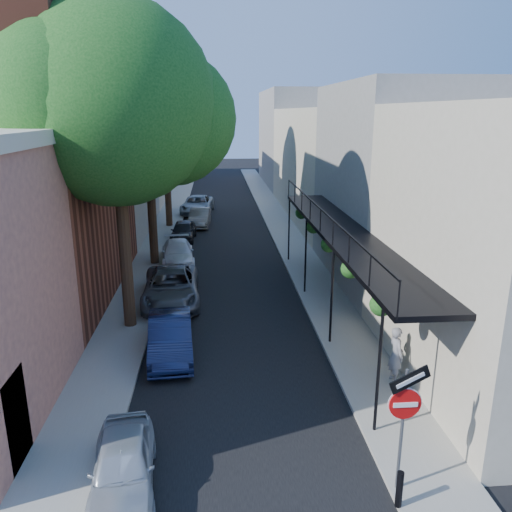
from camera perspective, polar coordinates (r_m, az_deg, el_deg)
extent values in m
cube|color=black|center=(38.28, -3.78, 4.43)|extent=(6.00, 64.00, 0.01)
cube|color=gray|center=(38.42, -9.77, 4.36)|extent=(2.00, 64.00, 0.12)
cube|color=gray|center=(38.53, 2.20, 4.61)|extent=(2.00, 64.00, 0.12)
cube|color=beige|center=(12.77, -25.78, -16.48)|extent=(0.10, 1.20, 2.20)
cube|color=gray|center=(21.95, -17.17, 16.12)|extent=(0.06, 7.00, 4.00)
cube|color=gray|center=(34.69, -19.06, 9.90)|extent=(8.00, 12.00, 9.00)
cube|color=beige|center=(48.31, -15.09, 12.34)|extent=(8.00, 16.00, 10.00)
cube|color=tan|center=(62.18, -12.76, 12.29)|extent=(8.00, 12.00, 8.00)
cube|color=gray|center=(24.63, 18.31, 7.75)|extent=(8.00, 10.00, 9.00)
cube|color=beige|center=(38.85, 9.73, 10.37)|extent=(8.00, 20.00, 8.00)
cube|color=gray|center=(56.36, 5.23, 13.27)|extent=(8.00, 16.00, 10.00)
cube|color=black|center=(18.60, 10.19, 2.68)|extent=(2.00, 16.00, 0.15)
cube|color=black|center=(18.20, 7.42, 5.34)|extent=(0.05, 16.00, 0.05)
cylinder|color=black|center=(12.64, 13.86, -12.39)|extent=(0.08, 0.08, 3.40)
cylinder|color=black|center=(26.44, 3.79, 3.13)|extent=(0.08, 0.08, 3.40)
sphere|color=#144815|center=(13.07, 14.12, -5.43)|extent=(0.60, 0.60, 0.60)
sphere|color=#144815|center=(18.57, 8.33, 1.31)|extent=(0.60, 0.60, 0.60)
sphere|color=#144815|center=(24.30, 5.23, 4.92)|extent=(0.60, 0.60, 0.60)
cylinder|color=#595B60|center=(11.18, 16.29, -18.86)|extent=(0.07, 0.07, 2.90)
cylinder|color=red|center=(10.77, 16.67, -15.91)|extent=(0.66, 0.04, 0.66)
cube|color=white|center=(10.75, 16.73, -15.99)|extent=(0.50, 0.02, 0.10)
cylinder|color=white|center=(10.79, 16.63, -15.86)|extent=(0.70, 0.02, 0.70)
cube|color=black|center=(10.51, 17.19, -13.35)|extent=(0.89, 0.15, 0.58)
cube|color=white|center=(10.48, 17.26, -13.43)|extent=(0.60, 0.10, 0.31)
cylinder|color=black|center=(11.33, 16.07, -24.24)|extent=(0.14, 0.14, 0.80)
cylinder|color=#352615|center=(18.29, -14.86, 2.17)|extent=(0.44, 0.44, 7.00)
sphere|color=#144815|center=(17.79, -15.94, 16.43)|extent=(6.80, 6.80, 6.80)
sphere|color=#144815|center=(18.57, -9.88, 15.21)|extent=(4.76, 4.76, 4.76)
cylinder|color=#352615|center=(26.10, -11.84, 5.65)|extent=(0.44, 0.44, 6.30)
sphere|color=#144815|center=(25.70, -12.38, 14.56)|extent=(6.00, 6.00, 6.00)
sphere|color=#144815|center=(26.47, -8.75, 13.69)|extent=(4.20, 4.20, 4.20)
cylinder|color=#352615|center=(34.88, -10.13, 9.18)|extent=(0.44, 0.44, 7.35)
sphere|color=#144815|center=(34.65, -10.53, 16.96)|extent=(7.00, 7.00, 7.00)
sphere|color=#144815|center=(35.57, -7.40, 16.25)|extent=(4.90, 4.90, 4.90)
imported|color=#A1A9B2|center=(11.76, -14.95, -22.12)|extent=(1.68, 3.43, 1.13)
imported|color=#131C3E|center=(16.80, -9.76, -9.09)|extent=(1.70, 4.04, 1.30)
imported|color=#585A60|center=(21.21, -9.65, -3.54)|extent=(2.54, 5.08, 1.38)
imported|color=white|center=(26.70, -8.94, 0.38)|extent=(2.02, 4.16, 1.17)
imported|color=black|center=(31.50, -8.32, 2.86)|extent=(1.60, 3.64, 1.22)
imported|color=slate|center=(35.35, -6.42, 4.42)|extent=(1.60, 3.92, 1.27)
imported|color=gray|center=(39.95, -6.71, 5.84)|extent=(2.76, 5.12, 1.37)
imported|color=gray|center=(15.30, 15.71, -10.79)|extent=(0.48, 0.67, 1.70)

